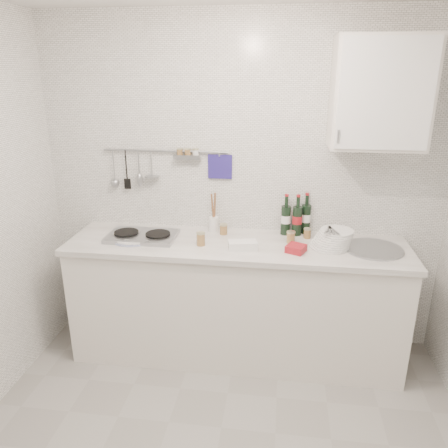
# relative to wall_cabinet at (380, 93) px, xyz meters

# --- Properties ---
(back_wall) EXTENTS (3.00, 0.02, 2.50)m
(back_wall) POSITION_rel_wall_cabinet_xyz_m (-0.90, 0.18, -0.70)
(back_wall) COLOR silver
(back_wall) RESTS_ON floor
(counter) EXTENTS (2.44, 0.64, 0.96)m
(counter) POSITION_rel_wall_cabinet_xyz_m (-0.89, -0.12, -1.52)
(counter) COLOR silver
(counter) RESTS_ON floor
(wall_rail) EXTENTS (0.98, 0.09, 0.34)m
(wall_rail) POSITION_rel_wall_cabinet_xyz_m (-1.50, 0.15, -0.52)
(wall_rail) COLOR #93969B
(wall_rail) RESTS_ON back_wall
(wall_cabinet) EXTENTS (0.60, 0.38, 0.70)m
(wall_cabinet) POSITION_rel_wall_cabinet_xyz_m (0.00, 0.00, 0.00)
(wall_cabinet) COLOR silver
(wall_cabinet) RESTS_ON back_wall
(plate_stack_hob) EXTENTS (0.34, 0.34, 0.03)m
(plate_stack_hob) POSITION_rel_wall_cabinet_xyz_m (-1.65, -0.14, -1.02)
(plate_stack_hob) COLOR #4D62AF
(plate_stack_hob) RESTS_ON counter
(plate_stack_sink) EXTENTS (0.30, 0.29, 0.13)m
(plate_stack_sink) POSITION_rel_wall_cabinet_xyz_m (-0.23, -0.10, -0.97)
(plate_stack_sink) COLOR white
(plate_stack_sink) RESTS_ON counter
(wine_bottles) EXTENTS (0.22, 0.13, 0.31)m
(wine_bottles) POSITION_rel_wall_cabinet_xyz_m (-0.48, 0.12, -0.87)
(wine_bottles) COLOR black
(wine_bottles) RESTS_ON counter
(butter_dish) EXTENTS (0.21, 0.14, 0.06)m
(butter_dish) POSITION_rel_wall_cabinet_xyz_m (-0.85, -0.23, -1.00)
(butter_dish) COLOR white
(butter_dish) RESTS_ON counter
(strawberry_punnet) EXTENTS (0.16, 0.16, 0.05)m
(strawberry_punnet) POSITION_rel_wall_cabinet_xyz_m (-0.48, -0.23, -1.01)
(strawberry_punnet) COLOR red
(strawberry_punnet) RESTS_ON counter
(utensil_crock) EXTENTS (0.08, 0.08, 0.31)m
(utensil_crock) POSITION_rel_wall_cabinet_xyz_m (-1.10, 0.10, -0.96)
(utensil_crock) COLOR white
(utensil_crock) RESTS_ON counter
(jar_a) EXTENTS (0.06, 0.06, 0.08)m
(jar_a) POSITION_rel_wall_cabinet_xyz_m (-1.02, 0.04, -0.99)
(jar_a) COLOR olive
(jar_a) RESTS_ON counter
(jar_b) EXTENTS (0.06, 0.06, 0.08)m
(jar_b) POSITION_rel_wall_cabinet_xyz_m (-0.39, 0.04, -0.99)
(jar_b) COLOR olive
(jar_b) RESTS_ON counter
(jar_c) EXTENTS (0.06, 0.06, 0.09)m
(jar_c) POSITION_rel_wall_cabinet_xyz_m (-0.52, -0.07, -0.99)
(jar_c) COLOR olive
(jar_c) RESTS_ON counter
(jar_d) EXTENTS (0.06, 0.06, 0.10)m
(jar_d) POSITION_rel_wall_cabinet_xyz_m (-1.14, -0.20, -0.98)
(jar_d) COLOR olive
(jar_d) RESTS_ON counter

